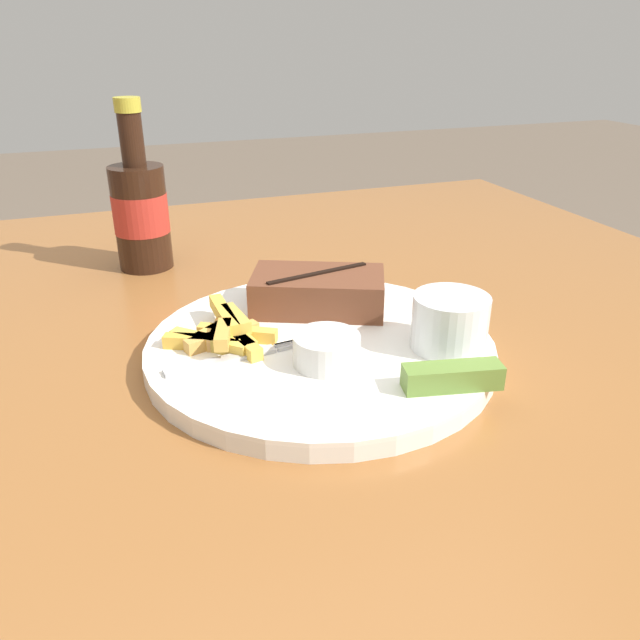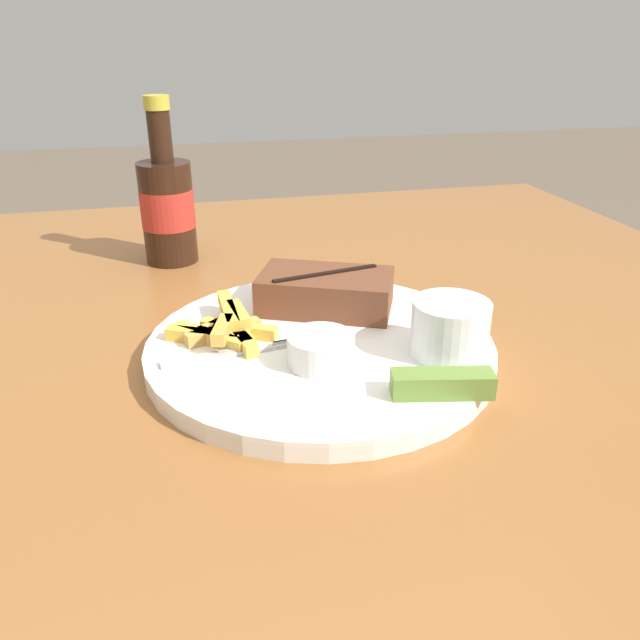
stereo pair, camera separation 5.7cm
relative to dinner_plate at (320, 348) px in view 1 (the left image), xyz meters
The scene contains 9 objects.
dining_table 0.09m from the dinner_plate, ahead, with size 1.14×1.22×0.76m.
dinner_plate is the anchor object (origin of this frame).
steak_portion 0.08m from the dinner_plate, 71.79° to the left, with size 0.15×0.12×0.04m.
fries_pile 0.09m from the dinner_plate, 163.24° to the left, with size 0.10×0.11×0.02m.
coleslaw_cup 0.12m from the dinner_plate, 27.21° to the right, with size 0.07×0.07×0.05m.
dipping_sauce_cup 0.05m from the dinner_plate, 102.81° to the right, with size 0.06×0.06×0.03m.
pickle_spear 0.14m from the dinner_plate, 58.72° to the right, with size 0.08×0.04×0.02m.
fork_utensil 0.09m from the dinner_plate, behind, with size 0.13×0.03×0.00m.
beer_bottle 0.34m from the dinner_plate, 112.61° to the left, with size 0.07×0.07×0.21m.
Camera 1 is at (-0.18, -0.49, 1.04)m, focal length 35.00 mm.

